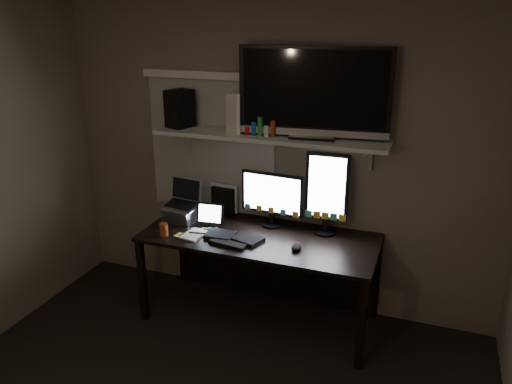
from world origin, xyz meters
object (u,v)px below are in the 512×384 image
at_px(monitor_portrait, 327,193).
at_px(mouse, 296,247).
at_px(tablet, 211,214).
at_px(laptop, 181,202).
at_px(game_console, 238,112).
at_px(keyboard, 234,237).
at_px(tv, 314,93).
at_px(desk, 264,250).
at_px(monitor_landscape, 272,199).
at_px(cup, 164,230).
at_px(speaker, 180,109).

height_order(monitor_portrait, mouse, monitor_portrait).
height_order(tablet, laptop, laptop).
bearing_deg(game_console, monitor_portrait, -11.32).
xyz_separation_m(keyboard, tv, (0.50, 0.33, 1.06)).
relative_size(desk, keyboard, 4.01).
distance_m(keyboard, tv, 1.22).
height_order(monitor_landscape, cup, monitor_landscape).
bearing_deg(mouse, tablet, 166.62).
bearing_deg(laptop, cup, -81.07).
xyz_separation_m(desk, keyboard, (-0.16, -0.23, 0.19)).
bearing_deg(monitor_portrait, tv, -175.56).
bearing_deg(tv, tablet, -173.95).
xyz_separation_m(tablet, tv, (0.77, 0.17, 0.98)).
relative_size(mouse, speaker, 0.38).
relative_size(monitor_landscape, tablet, 2.34).
bearing_deg(tv, speaker, 174.27).
relative_size(monitor_landscape, cup, 5.32).
bearing_deg(speaker, keyboard, -10.41).
relative_size(tablet, tv, 0.20).
bearing_deg(desk, game_console, 157.78).
xyz_separation_m(mouse, speaker, (-1.08, 0.34, 0.88)).
bearing_deg(game_console, desk, -33.94).
distance_m(tablet, speaker, 0.87).
height_order(tv, game_console, tv).
distance_m(desk, laptop, 0.78).
relative_size(cup, tv, 0.09).
xyz_separation_m(monitor_landscape, tv, (0.31, 0.00, 0.85)).
bearing_deg(mouse, cup, -173.62).
distance_m(keyboard, speaker, 1.11).
height_order(mouse, speaker, speaker).
height_order(tablet, speaker, speaker).
relative_size(keyboard, tablet, 2.04).
bearing_deg(cup, laptop, 91.81).
bearing_deg(game_console, mouse, -42.93).
bearing_deg(monitor_portrait, mouse, -110.36).
bearing_deg(laptop, game_console, 27.58).
distance_m(cup, game_console, 1.07).
relative_size(desk, speaker, 6.13).
xyz_separation_m(tablet, laptop, (-0.27, 0.01, 0.07)).
relative_size(monitor_landscape, game_console, 1.69).
xyz_separation_m(desk, tv, (0.33, 0.10, 1.25)).
bearing_deg(monitor_landscape, tv, 4.40).
relative_size(monitor_landscape, keyboard, 1.15).
height_order(laptop, tv, tv).
bearing_deg(tablet, tv, 6.87).
bearing_deg(desk, monitor_landscape, 73.87).
bearing_deg(game_console, keyboard, -86.24).
relative_size(desk, monitor_landscape, 3.50).
distance_m(keyboard, cup, 0.54).
xyz_separation_m(tablet, speaker, (-0.31, 0.16, 0.80)).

